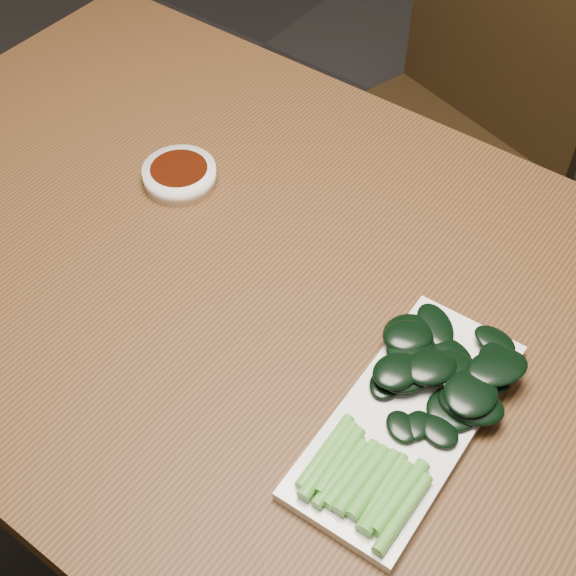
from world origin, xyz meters
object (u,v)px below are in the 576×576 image
(chair_far, at_px, (440,131))
(gai_lan, at_px, (423,393))
(table, at_px, (300,336))
(serving_plate, at_px, (408,419))
(sauce_bowl, at_px, (180,175))

(chair_far, distance_m, gai_lan, 0.87)
(chair_far, height_order, gai_lan, chair_far)
(chair_far, bearing_deg, table, -60.50)
(table, bearing_deg, serving_plate, -19.75)
(chair_far, distance_m, serving_plate, 0.88)
(table, xyz_separation_m, serving_plate, (0.19, -0.07, 0.08))
(chair_far, bearing_deg, sauce_bowl, -82.29)
(gai_lan, bearing_deg, serving_plate, -91.42)
(table, height_order, sauce_bowl, sauce_bowl)
(serving_plate, bearing_deg, gai_lan, 88.58)
(gai_lan, bearing_deg, chair_far, 115.54)
(serving_plate, bearing_deg, sauce_bowl, 162.56)
(table, distance_m, serving_plate, 0.22)
(sauce_bowl, relative_size, serving_plate, 0.32)
(sauce_bowl, xyz_separation_m, serving_plate, (0.45, -0.14, -0.01))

